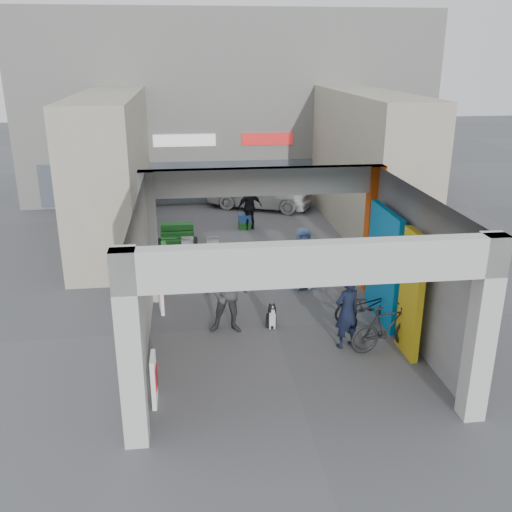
{
  "coord_description": "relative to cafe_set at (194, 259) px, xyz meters",
  "views": [
    {
      "loc": [
        -1.99,
        -12.32,
        6.31
      ],
      "look_at": [
        -0.34,
        1.0,
        1.48
      ],
      "focal_mm": 40.0,
      "sensor_mm": 36.0,
      "label": 1
    }
  ],
  "objects": [
    {
      "name": "bollard_left",
      "position": [
        0.33,
        -1.98,
        0.17
      ],
      "size": [
        0.09,
        0.09,
        0.96
      ],
      "primitive_type": "cylinder",
      "color": "#95989D",
      "rests_on": "ground"
    },
    {
      "name": "bollard_center",
      "position": [
        1.82,
        -1.81,
        0.12
      ],
      "size": [
        0.09,
        0.09,
        0.85
      ],
      "primitive_type": "cylinder",
      "color": "#95989D",
      "rests_on": "ground"
    },
    {
      "name": "bicycle_rear",
      "position": [
        4.16,
        -5.6,
        0.22
      ],
      "size": [
        1.85,
        0.87,
        1.07
      ],
      "primitive_type": "imported",
      "rotation": [
        0.0,
        0.0,
        1.78
      ],
      "color": "black",
      "rests_on": "ground"
    },
    {
      "name": "border_collie",
      "position": [
        1.78,
        -4.18,
        -0.05
      ],
      "size": [
        0.24,
        0.47,
        0.65
      ],
      "rotation": [
        0.0,
        0.0,
        -0.2
      ],
      "color": "black",
      "rests_on": "ground"
    },
    {
      "name": "man_crates",
      "position": [
        2.17,
        3.94,
        0.54
      ],
      "size": [
        1.08,
        0.74,
        1.7
      ],
      "primitive_type": "imported",
      "rotation": [
        0.0,
        0.0,
        3.51
      ],
      "color": "black",
      "rests_on": "ground"
    },
    {
      "name": "far_building",
      "position": [
        1.86,
        9.8,
        3.68
      ],
      "size": [
        18.0,
        4.08,
        8.0
      ],
      "color": "silver",
      "rests_on": "ground"
    },
    {
      "name": "advert_board_near",
      "position": [
        -0.89,
        -7.06,
        0.19
      ],
      "size": [
        0.1,
        0.55,
        1.0
      ],
      "rotation": [
        0.0,
        0.0,
        -0.01
      ],
      "color": "silver",
      "rests_on": "ground"
    },
    {
      "name": "white_van",
      "position": [
        2.95,
        7.0,
        0.45
      ],
      "size": [
        4.79,
        3.46,
        1.51
      ],
      "primitive_type": "imported",
      "rotation": [
        0.0,
        0.0,
        1.15
      ],
      "color": "silver",
      "rests_on": "ground"
    },
    {
      "name": "crate_stack",
      "position": [
        1.98,
        3.99,
        -0.03
      ],
      "size": [
        0.46,
        0.37,
        0.56
      ],
      "rotation": [
        0.0,
        0.0,
        0.03
      ],
      "color": "#1A5919",
      "rests_on": "ground"
    },
    {
      "name": "advert_board_far",
      "position": [
        -0.89,
        -2.98,
        0.19
      ],
      "size": [
        0.16,
        0.56,
        1.0
      ],
      "rotation": [
        0.0,
        0.0,
        0.13
      ],
      "color": "silver",
      "rests_on": "ground"
    },
    {
      "name": "plaza_bldg_right",
      "position": [
        6.36,
        3.31,
        2.19
      ],
      "size": [
        2.0,
        9.0,
        5.0
      ],
      "primitive_type": "cube",
      "color": "#ABA38D",
      "rests_on": "ground"
    },
    {
      "name": "man_elderly",
      "position": [
        3.0,
        -1.86,
        0.57
      ],
      "size": [
        0.9,
        0.61,
        1.77
      ],
      "primitive_type": "imported",
      "rotation": [
        0.0,
        0.0,
        0.06
      ],
      "color": "#5977AD",
      "rests_on": "ground"
    },
    {
      "name": "man_with_dog",
      "position": [
        3.3,
        -5.35,
        0.54
      ],
      "size": [
        0.73,
        0.61,
        1.71
      ],
      "primitive_type": "imported",
      "rotation": [
        0.0,
        0.0,
        3.51
      ],
      "color": "black",
      "rests_on": "ground"
    },
    {
      "name": "cafe_set",
      "position": [
        0.0,
        0.0,
        0.0
      ],
      "size": [
        1.46,
        1.18,
        0.88
      ],
      "rotation": [
        0.0,
        0.0,
        0.39
      ],
      "color": "#AEAFB4",
      "rests_on": "ground"
    },
    {
      "name": "produce_stand",
      "position": [
        -0.5,
        1.89,
        0.03
      ],
      "size": [
        1.32,
        0.71,
        0.87
      ],
      "rotation": [
        0.0,
        0.0,
        -0.35
      ],
      "color": "black",
      "rests_on": "ground"
    },
    {
      "name": "arcade_canopy",
      "position": [
        2.4,
        -5.01,
        1.99
      ],
      "size": [
        6.4,
        6.45,
        6.4
      ],
      "color": "#BABAB5",
      "rests_on": "ground"
    },
    {
      "name": "plaza_bldg_left",
      "position": [
        -2.64,
        3.31,
        2.19
      ],
      "size": [
        2.0,
        9.0,
        5.0
      ],
      "primitive_type": "cube",
      "color": "#ABA38D",
      "rests_on": "ground"
    },
    {
      "name": "bicycle_front",
      "position": [
        4.16,
        -4.23,
        0.13
      ],
      "size": [
        1.72,
        0.68,
        0.89
      ],
      "primitive_type": "imported",
      "rotation": [
        0.0,
        0.0,
        1.63
      ],
      "color": "black",
      "rests_on": "ground"
    },
    {
      "name": "man_back_turned",
      "position": [
        0.76,
        -4.31,
        0.68
      ],
      "size": [
        1.07,
        0.89,
        1.99
      ],
      "primitive_type": "imported",
      "rotation": [
        0.0,
        0.0,
        -0.15
      ],
      "color": "#38393B",
      "rests_on": "ground"
    },
    {
      "name": "ground",
      "position": [
        1.86,
        -4.19,
        -0.31
      ],
      "size": [
        90.0,
        90.0,
        0.0
      ],
      "primitive_type": "plane",
      "color": "#545459",
      "rests_on": "ground"
    },
    {
      "name": "bollard_right",
      "position": [
        3.56,
        -1.76,
        0.11
      ],
      "size": [
        0.09,
        0.09,
        0.85
      ],
      "primitive_type": "cylinder",
      "color": "#95989D",
      "rests_on": "ground"
    }
  ]
}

